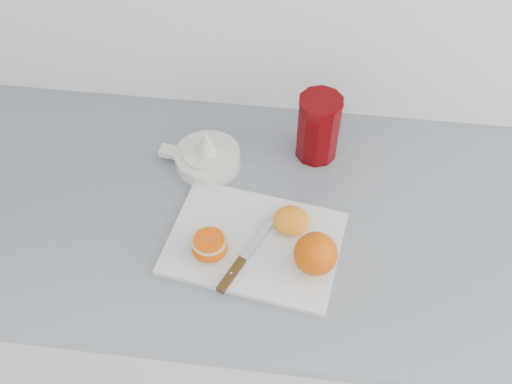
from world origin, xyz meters
The scene contains 8 objects.
counter centered at (0.02, 1.70, 0.45)m, with size 2.64×0.64×0.89m.
cutting_board centered at (-0.03, 1.61, 0.90)m, with size 0.32×0.23×0.01m, color white.
whole_orange centered at (0.09, 1.57, 0.94)m, with size 0.08×0.08×0.08m.
half_orange centered at (-0.10, 1.58, 0.92)m, with size 0.07×0.07×0.04m.
squeezed_shell centered at (0.04, 1.66, 0.92)m, with size 0.07×0.07×0.03m.
paring_knife centered at (-0.05, 1.55, 0.91)m, with size 0.09×0.17×0.01m.
citrus_juicer centered at (-0.15, 1.81, 0.92)m, with size 0.18×0.14×0.09m.
red_tumbler centered at (0.08, 1.87, 0.96)m, with size 0.09×0.09×0.15m.
Camera 1 is at (0.05, 1.01, 1.79)m, focal length 40.00 mm.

